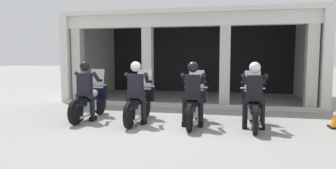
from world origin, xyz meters
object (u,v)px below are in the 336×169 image
Objects in this scene: police_officer_far_left at (85,86)px; motorcycle_center_right at (194,104)px; motorcycle_center_left at (140,103)px; motorcycle_far_left at (91,100)px; police_officer_far_right at (254,89)px; police_officer_center_left at (136,87)px; motorcycle_far_right at (253,106)px; police_officer_center_right at (193,88)px.

police_officer_far_left reaches higher than motorcycle_center_right.
motorcycle_center_right is at bearing -2.54° from motorcycle_center_left.
motorcycle_far_left is 1.44m from motorcycle_center_left.
motorcycle_far_left is at bearing 164.03° from police_officer_far_right.
police_officer_far_left is at bearing 173.07° from police_officer_center_left.
police_officer_far_left reaches higher than motorcycle_center_left.
motorcycle_far_left is 1.00× the size of motorcycle_center_right.
motorcycle_center_right and motorcycle_far_right have the same top height.
motorcycle_center_right is (1.44, 0.02, 0.00)m from motorcycle_center_left.
police_officer_far_left is 4.35m from motorcycle_far_right.
police_officer_far_left is 2.92m from motorcycle_center_right.
motorcycle_center_right is (1.44, 0.31, -0.44)m from police_officer_center_left.
motorcycle_far_right is (4.32, 0.28, -0.44)m from police_officer_far_left.
police_officer_far_left is at bearing 168.03° from police_officer_center_right.
motorcycle_center_right is 0.52m from police_officer_center_right.
motorcycle_center_right is 1.00× the size of motorcycle_far_right.
motorcycle_far_left is 1.29× the size of police_officer_center_left.
police_officer_center_right is at bearing -178.76° from motorcycle_far_right.
motorcycle_far_left is 2.93m from police_officer_center_right.
police_officer_far_right reaches higher than motorcycle_center_right.
police_officer_center_left is at bearing 170.23° from police_officer_center_right.
police_officer_far_right reaches higher than motorcycle_far_right.
motorcycle_center_right is at bearing 79.01° from police_officer_center_right.
police_officer_center_right is 1.55m from motorcycle_far_right.
police_officer_center_left and police_officer_center_right have the same top height.
police_officer_far_left is 1.00× the size of police_officer_far_right.
police_officer_center_right is 0.78× the size of motorcycle_far_right.
police_officer_center_right is (1.44, 0.02, 0.00)m from police_officer_center_left.
police_officer_far_right is (2.88, -0.20, 0.44)m from motorcycle_center_left.
police_officer_far_right is at bearing -1.81° from police_officer_center_left.
police_officer_center_left is at bearing -178.69° from motorcycle_center_right.
motorcycle_center_left and motorcycle_center_right have the same top height.
motorcycle_center_right is at bearing -6.22° from motorcycle_far_left.
motorcycle_center_right is 1.52m from police_officer_far_right.
motorcycle_center_left is 1.29× the size of police_officer_center_left.
police_officer_far_right is at bearing -8.76° from motorcycle_far_left.
motorcycle_far_left and motorcycle_center_left have the same top height.
motorcycle_center_left is 1.44m from motorcycle_center_right.
police_officer_center_left reaches higher than motorcycle_far_right.
police_officer_center_right reaches higher than motorcycle_far_left.
police_officer_center_left is at bearing -8.42° from police_officer_far_left.
police_officer_far_left is 0.78× the size of motorcycle_center_right.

